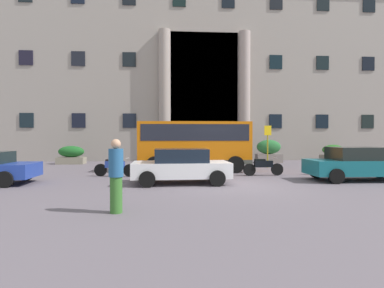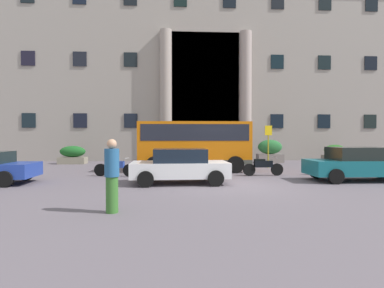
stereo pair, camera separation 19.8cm
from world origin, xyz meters
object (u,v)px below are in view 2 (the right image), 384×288
orange_minibus (194,142)px  bus_stop_sign (268,142)px  hedge_planter_entrance_right (270,152)px  motorcycle_near_kerb (329,166)px  parked_sedan_second (180,166)px  motorcycle_far_end (262,166)px  pedestrian_child_trailing (112,175)px  hedge_planter_entrance_left (335,154)px  scooter_by_planter (114,167)px  white_taxi_kerbside (360,164)px  hedge_planter_west (73,155)px  hedge_planter_far_west (162,155)px

orange_minibus → bus_stop_sign: size_ratio=2.33×
hedge_planter_entrance_right → motorcycle_near_kerb: size_ratio=0.96×
parked_sedan_second → motorcycle_far_end: parked_sedan_second is taller
parked_sedan_second → hedge_planter_entrance_right: bearing=53.2°
bus_stop_sign → pedestrian_child_trailing: bearing=-123.9°
hedge_planter_entrance_left → scooter_by_planter: (-14.97, -7.34, -0.19)m
white_taxi_kerbside → pedestrian_child_trailing: bearing=-151.0°
hedge_planter_west → white_taxi_kerbside: white_taxi_kerbside is taller
orange_minibus → hedge_planter_far_west: bearing=112.8°
hedge_planter_entrance_right → motorcycle_far_end: hedge_planter_entrance_right is taller
hedge_planter_west → scooter_by_planter: size_ratio=0.92×
orange_minibus → scooter_by_planter: 4.72m
hedge_planter_entrance_right → hedge_planter_entrance_left: (4.93, -0.12, -0.18)m
motorcycle_near_kerb → hedge_planter_far_west: bearing=151.6°
orange_minibus → bus_stop_sign: bearing=19.5°
orange_minibus → hedge_planter_west: 9.89m
orange_minibus → bus_stop_sign: 4.98m
hedge_planter_entrance_right → pedestrian_child_trailing: (-8.66, -14.67, 0.10)m
bus_stop_sign → motorcycle_far_end: bearing=-111.2°
white_taxi_kerbside → motorcycle_far_end: size_ratio=2.22×
hedge_planter_entrance_right → bus_stop_sign: bearing=-109.2°
hedge_planter_entrance_right → hedge_planter_entrance_left: 4.93m
orange_minibus → hedge_planter_entrance_right: bearing=42.3°
orange_minibus → parked_sedan_second: size_ratio=1.54×
orange_minibus → bus_stop_sign: (4.72, 1.59, -0.01)m
white_taxi_kerbside → scooter_by_planter: (-10.91, 2.18, -0.28)m
hedge_planter_west → motorcycle_near_kerb: 16.74m
hedge_planter_west → white_taxi_kerbside: 17.97m
scooter_by_planter → motorcycle_far_end: 7.23m
bus_stop_sign → white_taxi_kerbside: bearing=-70.0°
hedge_planter_entrance_right → scooter_by_planter: size_ratio=0.94×
bus_stop_sign → white_taxi_kerbside: bus_stop_sign is taller
scooter_by_planter → white_taxi_kerbside: bearing=-0.9°
white_taxi_kerbside → hedge_planter_west: bearing=149.3°
orange_minibus → hedge_planter_far_west: (-2.05, 5.09, -0.99)m
hedge_planter_entrance_left → bus_stop_sign: bearing=-150.0°
hedge_planter_far_west → motorcycle_far_end: (5.24, -7.45, -0.18)m
hedge_planter_far_west → parked_sedan_second: bearing=-83.2°
scooter_by_planter → motorcycle_far_end: bearing=8.8°
hedge_planter_entrance_right → white_taxi_kerbside: bearing=-84.8°
hedge_planter_west → parked_sedan_second: bearing=-52.4°
white_taxi_kerbside → scooter_by_planter: size_ratio=2.19×
parked_sedan_second → scooter_by_planter: parked_sedan_second is taller
bus_stop_sign → motorcycle_far_end: size_ratio=1.30×
hedge_planter_entrance_left → motorcycle_far_end: 10.81m
hedge_planter_entrance_right → hedge_planter_west: hedge_planter_entrance_right is taller
pedestrian_child_trailing → parked_sedan_second: bearing=152.9°
motorcycle_near_kerb → scooter_by_planter: size_ratio=0.98×
hedge_planter_entrance_left → pedestrian_child_trailing: bearing=-133.0°
hedge_planter_entrance_left → motorcycle_near_kerb: bearing=-120.1°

